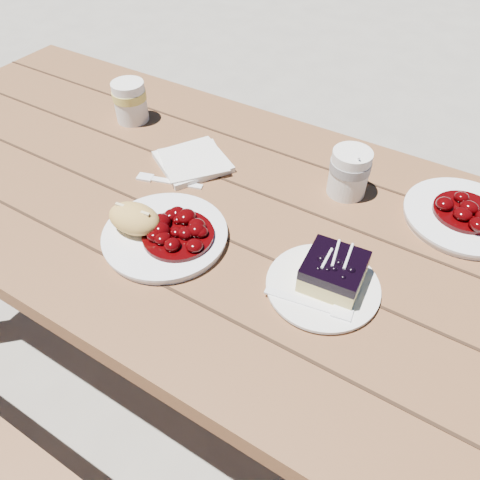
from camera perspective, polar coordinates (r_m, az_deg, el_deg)
The scene contains 14 objects.
ground at distance 1.59m, azimuth -0.25°, elevation -17.24°, with size 60.00×60.00×0.00m, color gray.
picnic_table at distance 1.10m, azimuth -0.34°, elevation -2.87°, with size 2.00×1.55×0.75m.
main_plate at distance 0.94m, azimuth -9.11°, elevation 0.49°, with size 0.24×0.24×0.02m, color white.
goulash_stew at distance 0.91m, azimuth -7.63°, elevation 1.29°, with size 0.14×0.14×0.04m, color #3D0203, non-canonical shape.
bread_roll at distance 0.93m, azimuth -12.75°, elevation 2.57°, with size 0.11×0.07×0.06m, color tan.
dessert_plate at distance 0.86m, azimuth 10.04°, elevation -5.61°, with size 0.20×0.20×0.01m, color white.
blueberry_cake at distance 0.84m, azimuth 11.36°, elevation -3.75°, with size 0.11×0.11×0.06m.
fork_dessert at distance 0.82m, azimuth 7.24°, elevation -7.28°, with size 0.03×0.16×0.01m, color white, non-canonical shape.
coffee_cup at distance 1.04m, azimuth 13.15°, elevation 8.00°, with size 0.08×0.08×0.10m, color white.
napkin_stack at distance 1.13m, azimuth -5.77°, elevation 9.47°, with size 0.15×0.15×0.01m, color white.
fork_table at distance 1.07m, azimuth -7.82°, elevation 6.96°, with size 0.03×0.16×0.01m, color white, non-canonical shape.
second_plate at distance 1.07m, azimuth 25.54°, elevation 2.59°, with size 0.24×0.24×0.02m, color white.
second_stew at distance 1.06m, azimuth 26.02°, elevation 3.75°, with size 0.13×0.13×0.04m, color #3D0203, non-canonical shape.
second_cup at distance 1.30m, azimuth -13.23°, elevation 16.10°, with size 0.08×0.08×0.10m, color white.
Camera 1 is at (0.39, -0.63, 1.41)m, focal length 35.00 mm.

